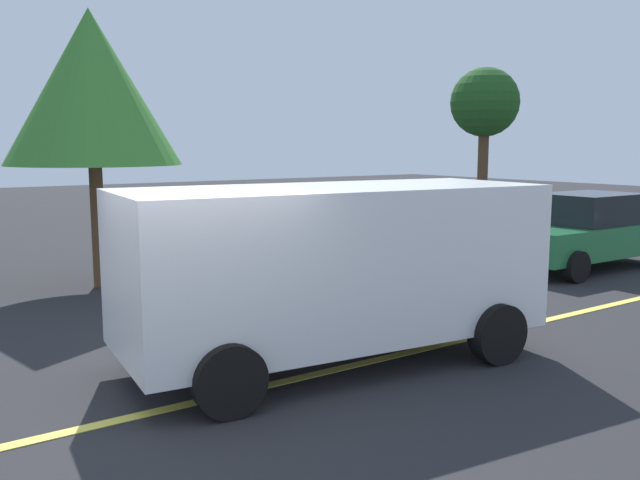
% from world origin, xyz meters
% --- Properties ---
extents(ground_plane, '(80.00, 80.00, 0.00)m').
position_xyz_m(ground_plane, '(0.00, 0.00, 0.00)').
color(ground_plane, '#262628').
extents(lane_marking_centre, '(28.00, 0.16, 0.01)m').
position_xyz_m(lane_marking_centre, '(3.00, 0.00, 0.01)').
color(lane_marking_centre, '#E0D14C').
extents(white_van, '(5.39, 2.73, 2.20)m').
position_xyz_m(white_van, '(2.09, 0.27, 1.27)').
color(white_van, white).
rests_on(white_van, ground_plane).
extents(car_green_far_lane, '(4.32, 2.01, 1.64)m').
position_xyz_m(car_green_far_lane, '(10.45, 2.37, 0.82)').
color(car_green_far_lane, '#236B3D').
rests_on(car_green_far_lane, ground_plane).
extents(tree_left_verge, '(2.28, 2.28, 5.23)m').
position_xyz_m(tree_left_verge, '(14.79, 9.21, 4.01)').
color(tree_left_verge, '#513823').
rests_on(tree_left_verge, ground_plane).
extents(tree_centre_verge, '(3.20, 3.20, 5.17)m').
position_xyz_m(tree_centre_verge, '(1.09, 6.46, 3.73)').
color(tree_centre_verge, '#513823').
rests_on(tree_centre_verge, ground_plane).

